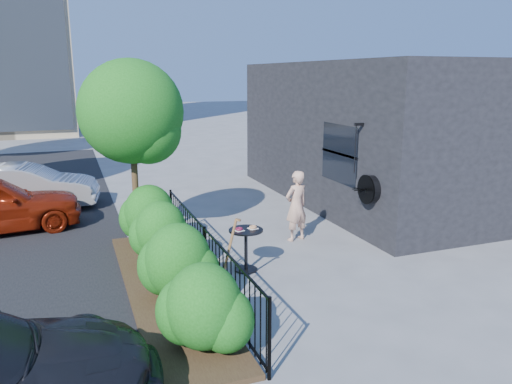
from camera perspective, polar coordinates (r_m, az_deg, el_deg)
name	(u,v)px	position (r m, az deg, el deg)	size (l,w,h in m)	color
ground	(283,274)	(9.52, 3.11, -9.34)	(120.00, 120.00, 0.00)	gray
shop_building	(392,131)	(15.55, 15.28, 6.70)	(6.22, 9.00, 4.00)	black
fence	(205,256)	(8.85, -5.84, -7.27)	(0.05, 6.05, 1.10)	black
planting_bed	(167,289)	(8.92, -10.19, -10.88)	(1.30, 6.00, 0.08)	#382616
shrubs	(170,251)	(8.78, -9.84, -6.62)	(1.10, 5.60, 1.24)	#196316
patio_tree	(135,118)	(10.91, -13.68, 8.21)	(2.20, 2.20, 3.94)	#3F2B19
cafe_table	(246,242)	(9.48, -1.16, -5.76)	(0.65, 0.65, 0.87)	black
woman	(296,206)	(11.17, 4.62, -1.59)	(0.58, 0.38, 1.60)	#DAA78D
shovel	(226,261)	(8.49, -3.43, -7.90)	(0.45, 0.18, 1.35)	brown
car_silver	(26,187)	(15.21, -24.79, 0.53)	(1.32, 3.79, 1.25)	#AEAEB2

